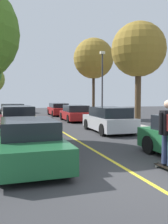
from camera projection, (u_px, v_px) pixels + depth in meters
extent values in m
plane|color=#353538|center=(146.00, 181.00, 5.89)|extent=(80.00, 80.00, 0.00)
cube|color=gold|center=(90.00, 148.00, 9.68)|extent=(0.12, 39.20, 0.01)
cube|color=#1E5B33|center=(29.00, 147.00, 7.39)|extent=(1.81, 4.32, 0.64)
cube|color=black|center=(28.00, 127.00, 7.58)|extent=(1.59, 2.48, 0.49)
cylinder|color=black|center=(69.00, 163.00, 6.28)|extent=(0.22, 0.64, 0.64)
cylinder|color=black|center=(48.00, 143.00, 9.04)|extent=(0.22, 0.64, 0.64)
cylinder|color=black|center=(0.00, 146.00, 8.52)|extent=(0.22, 0.64, 0.64)
cube|color=maroon|center=(17.00, 124.00, 13.25)|extent=(1.85, 4.29, 0.75)
cube|color=black|center=(17.00, 111.00, 13.17)|extent=(1.59, 2.69, 0.58)
cylinder|color=black|center=(37.00, 131.00, 12.20)|extent=(0.24, 0.65, 0.64)
cylinder|color=black|center=(2.00, 132.00, 11.66)|extent=(0.24, 0.65, 0.64)
cylinder|color=black|center=(29.00, 125.00, 14.87)|extent=(0.24, 0.65, 0.64)
cylinder|color=black|center=(1.00, 126.00, 14.33)|extent=(0.24, 0.65, 0.64)
cube|color=black|center=(13.00, 115.00, 19.68)|extent=(1.92, 4.36, 0.75)
cube|color=black|center=(12.00, 107.00, 19.58)|extent=(1.68, 2.61, 0.51)
cylinder|color=black|center=(25.00, 119.00, 18.56)|extent=(0.23, 0.64, 0.64)
cylinder|color=black|center=(1.00, 120.00, 18.03)|extent=(0.23, 0.64, 0.64)
cylinder|color=black|center=(23.00, 116.00, 21.37)|extent=(0.23, 0.64, 0.64)
cylinder|color=black|center=(1.00, 117.00, 20.83)|extent=(0.23, 0.64, 0.64)
cylinder|color=black|center=(149.00, 145.00, 8.67)|extent=(0.23, 0.64, 0.64)
cube|color=#B7B7BC|center=(108.00, 123.00, 14.11)|extent=(1.91, 4.17, 0.70)
cube|color=black|center=(110.00, 112.00, 13.87)|extent=(1.66, 2.73, 0.54)
cylinder|color=black|center=(87.00, 124.00, 15.19)|extent=(0.24, 0.65, 0.64)
cylinder|color=black|center=(112.00, 123.00, 15.67)|extent=(0.24, 0.65, 0.64)
cylinder|color=black|center=(103.00, 130.00, 12.58)|extent=(0.24, 0.65, 0.64)
cylinder|color=black|center=(133.00, 129.00, 13.06)|extent=(0.24, 0.65, 0.64)
cube|color=maroon|center=(75.00, 115.00, 20.48)|extent=(1.97, 4.10, 0.60)
cube|color=black|center=(76.00, 108.00, 20.35)|extent=(1.70, 2.44, 0.52)
cylinder|color=black|center=(62.00, 116.00, 21.51)|extent=(0.24, 0.65, 0.64)
cylinder|color=black|center=(81.00, 116.00, 22.00)|extent=(0.24, 0.65, 0.64)
cylinder|color=black|center=(69.00, 119.00, 18.97)|extent=(0.24, 0.65, 0.64)
cylinder|color=black|center=(90.00, 118.00, 19.47)|extent=(0.24, 0.65, 0.64)
cube|color=maroon|center=(59.00, 111.00, 26.56)|extent=(1.94, 4.35, 0.67)
cube|color=black|center=(59.00, 105.00, 26.62)|extent=(1.68, 2.92, 0.46)
cylinder|color=black|center=(49.00, 112.00, 27.72)|extent=(0.24, 0.65, 0.64)
cylinder|color=black|center=(64.00, 112.00, 28.20)|extent=(0.24, 0.65, 0.64)
cylinder|color=black|center=(53.00, 114.00, 24.94)|extent=(0.24, 0.65, 0.64)
cylinder|color=black|center=(70.00, 113.00, 25.42)|extent=(0.24, 0.65, 0.64)
cylinder|color=#4C3823|center=(138.00, 95.00, 15.23)|extent=(0.37, 0.37, 3.90)
sphere|color=olive|center=(139.00, 49.00, 15.06)|extent=(3.31, 3.31, 3.31)
cylinder|color=#3D2D1E|center=(93.00, 94.00, 22.66)|extent=(0.25, 0.25, 4.19)
sphere|color=olive|center=(94.00, 58.00, 22.47)|extent=(3.64, 3.64, 3.64)
cylinder|color=#38383D|center=(102.00, 88.00, 19.43)|extent=(0.12, 0.12, 5.16)
cube|color=#EAE5C6|center=(102.00, 53.00, 19.26)|extent=(0.36, 0.24, 0.20)
cube|color=black|center=(167.00, 167.00, 6.71)|extent=(0.26, 0.85, 0.02)
cylinder|color=beige|center=(156.00, 167.00, 7.00)|extent=(0.03, 0.06, 0.06)
cylinder|color=beige|center=(162.00, 166.00, 7.06)|extent=(0.03, 0.06, 0.06)
cube|color=#99999E|center=(159.00, 165.00, 7.03)|extent=(0.10, 0.04, 0.02)
cube|color=black|center=(162.00, 164.00, 6.91)|extent=(0.11, 0.26, 0.06)
cylinder|color=#283351|center=(164.00, 148.00, 6.79)|extent=(0.16, 0.16, 0.87)
cube|color=black|center=(168.00, 123.00, 6.64)|extent=(0.41, 0.24, 0.66)
sphere|color=tan|center=(168.00, 104.00, 6.61)|extent=(0.23, 0.23, 0.23)
cylinder|color=black|center=(160.00, 123.00, 6.55)|extent=(0.09, 0.09, 0.58)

